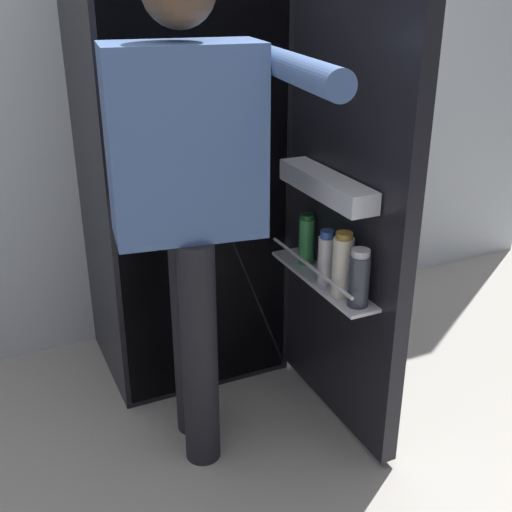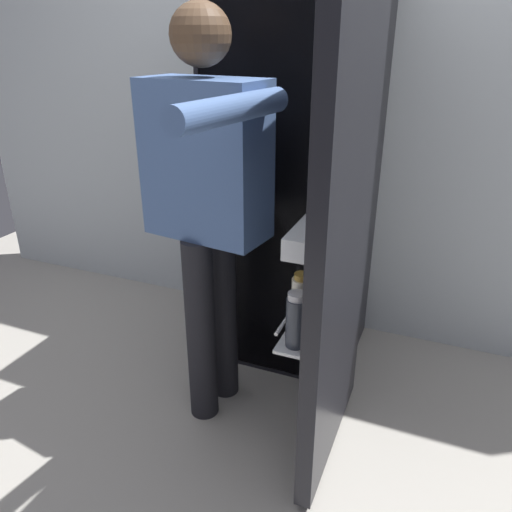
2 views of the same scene
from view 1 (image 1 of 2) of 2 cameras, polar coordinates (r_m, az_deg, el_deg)
The scene contains 4 objects.
ground_plane at distance 2.50m, azimuth -1.88°, elevation -14.55°, with size 5.32×5.32×0.00m, color #B7B2A8.
kitchen_wall at distance 2.81m, azimuth -9.57°, elevation 17.01°, with size 4.40×0.10×2.47m, color silver.
refrigerator at distance 2.50m, azimuth -5.69°, elevation 8.67°, with size 0.76×1.27×1.81m.
person at distance 1.97m, azimuth -5.85°, elevation 6.57°, with size 0.55×0.80×1.62m.
Camera 1 is at (-0.75, -1.82, 1.54)m, focal length 45.08 mm.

